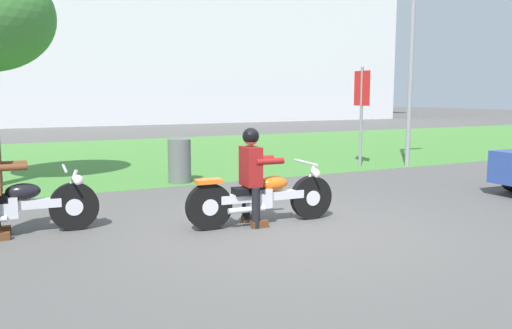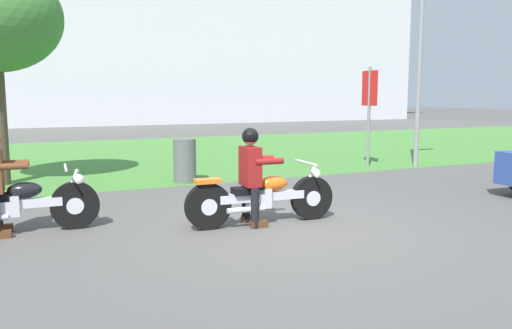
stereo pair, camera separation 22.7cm
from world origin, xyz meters
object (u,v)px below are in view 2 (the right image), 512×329
trash_can (185,161)px  sign_banner (369,101)px  motorcycle_follow (11,205)px  streetlight_pole (424,35)px  rider_lead (251,169)px  motorcycle_lead (262,197)px

trash_can → sign_banner: bearing=3.5°
motorcycle_follow → trash_can: size_ratio=2.44×
streetlight_pole → motorcycle_follow: bearing=-163.8°
rider_lead → sign_banner: sign_banner is taller
motorcycle_follow → sign_banner: 9.20m
streetlight_pole → motorcycle_lead: bearing=-149.7°
motorcycle_follow → trash_can: 4.54m
motorcycle_follow → sign_banner: (8.45, 3.37, 1.32)m
motorcycle_lead → streetlight_pole: 8.02m
streetlight_pole → sign_banner: streetlight_pole is taller
motorcycle_lead → rider_lead: 0.46m
motorcycle_follow → motorcycle_lead: bearing=-12.5°
motorcycle_lead → sign_banner: bearing=43.1°
motorcycle_lead → rider_lead: size_ratio=1.62×
trash_can → streetlight_pole: bearing=-2.1°
motorcycle_follow → streetlight_pole: 10.55m
trash_can → motorcycle_lead: bearing=-91.1°
rider_lead → sign_banner: size_ratio=0.54×
rider_lead → streetlight_pole: size_ratio=0.26×
motorcycle_follow → sign_banner: bearing=25.1°
motorcycle_lead → rider_lead: rider_lead is taller
motorcycle_lead → motorcycle_follow: size_ratio=1.00×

